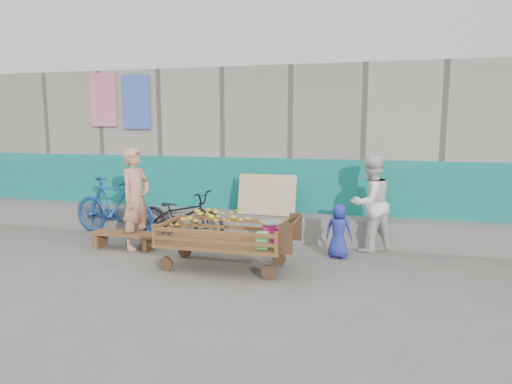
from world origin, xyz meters
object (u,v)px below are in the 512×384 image
(child, at_px, (339,231))
(bicycle_dark, at_px, (181,215))
(banana_cart, at_px, (221,229))
(vendor_man, at_px, (136,198))
(bicycle_blue, at_px, (114,206))
(woman, at_px, (370,203))
(bench, at_px, (124,237))

(child, bearing_deg, bicycle_dark, 0.58)
(banana_cart, height_order, vendor_man, vendor_man)
(vendor_man, height_order, bicycle_blue, vendor_man)
(banana_cart, relative_size, child, 2.33)
(banana_cart, bearing_deg, child, 30.45)
(banana_cart, relative_size, bicycle_dark, 1.16)
(woman, bearing_deg, bench, -29.90)
(bicycle_dark, height_order, bicycle_blue, bicycle_blue)
(banana_cart, distance_m, bicycle_dark, 1.76)
(vendor_man, distance_m, bicycle_dark, 0.89)
(banana_cart, bearing_deg, vendor_man, 159.25)
(bench, relative_size, vendor_man, 0.67)
(banana_cart, xyz_separation_m, bicycle_dark, (-1.19, 1.29, -0.12))
(vendor_man, bearing_deg, bicycle_dark, -24.39)
(bench, height_order, bicycle_dark, bicycle_dark)
(banana_cart, relative_size, vendor_man, 1.17)
(woman, xyz_separation_m, child, (-0.44, -0.53, -0.35))
(woman, relative_size, child, 1.86)
(vendor_man, relative_size, bicycle_blue, 0.93)
(woman, bearing_deg, banana_cart, -7.44)
(banana_cart, xyz_separation_m, bench, (-1.83, 0.52, -0.35))
(child, bearing_deg, bench, 15.07)
(banana_cart, distance_m, bench, 1.94)
(woman, bearing_deg, vendor_man, -30.90)
(banana_cart, bearing_deg, bench, 164.13)
(woman, bearing_deg, bicycle_blue, -41.99)
(vendor_man, bearing_deg, woman, -66.45)
(bench, bearing_deg, bicycle_dark, 50.19)
(banana_cart, distance_m, bicycle_blue, 2.84)
(child, distance_m, bicycle_blue, 4.08)
(child, relative_size, bicycle_blue, 0.47)
(bicycle_blue, bearing_deg, bench, -130.87)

